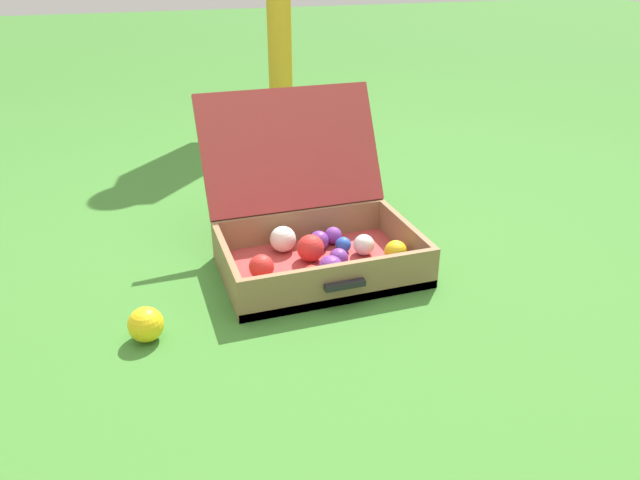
{
  "coord_description": "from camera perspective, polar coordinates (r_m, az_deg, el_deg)",
  "views": [
    {
      "loc": [
        -0.46,
        -1.4,
        0.86
      ],
      "look_at": [
        0.03,
        0.06,
        0.1
      ],
      "focal_mm": 33.89,
      "sensor_mm": 36.0,
      "label": 1
    }
  ],
  "objects": [
    {
      "name": "ground_plane",
      "position": [
        1.71,
        -0.5,
        -4.09
      ],
      "size": [
        16.0,
        16.0,
        0.0
      ],
      "primitive_type": "plane",
      "color": "#3D7A2D"
    },
    {
      "name": "stray_ball_on_grass",
      "position": [
        1.52,
        -16.12,
        -7.67
      ],
      "size": [
        0.09,
        0.09,
        0.09
      ],
      "primitive_type": "sphere",
      "color": "yellow",
      "rests_on": "ground"
    },
    {
      "name": "open_suitcase",
      "position": [
        1.78,
        -0.61,
        0.93
      ],
      "size": [
        0.56,
        0.59,
        0.46
      ],
      "color": "#B23838",
      "rests_on": "ground"
    }
  ]
}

